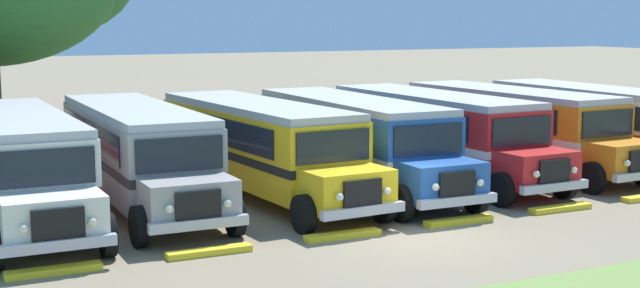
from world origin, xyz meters
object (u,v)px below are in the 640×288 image
(parked_bus_slot_1, at_px, (20,160))
(parked_bus_slot_4, at_px, (354,137))
(parked_bus_slot_5, at_px, (436,130))
(parked_bus_slot_2, at_px, (137,149))
(parked_bus_slot_7, at_px, (598,121))
(parked_bus_slot_3, at_px, (260,144))
(parked_bus_slot_6, at_px, (514,124))

(parked_bus_slot_1, xyz_separation_m, parked_bus_slot_4, (10.19, -0.00, 0.00))
(parked_bus_slot_4, xyz_separation_m, parked_bus_slot_5, (3.35, 0.36, 0.00))
(parked_bus_slot_2, xyz_separation_m, parked_bus_slot_4, (6.87, -0.51, 0.00))
(parked_bus_slot_4, xyz_separation_m, parked_bus_slot_7, (10.24, -0.03, 0.00))
(parked_bus_slot_7, bearing_deg, parked_bus_slot_4, -89.45)
(parked_bus_slot_1, bearing_deg, parked_bus_slot_3, 89.81)
(parked_bus_slot_1, bearing_deg, parked_bus_slot_6, 91.59)
(parked_bus_slot_5, height_order, parked_bus_slot_6, same)
(parked_bus_slot_2, bearing_deg, parked_bus_slot_6, 90.84)
(parked_bus_slot_3, bearing_deg, parked_bus_slot_1, -93.87)
(parked_bus_slot_4, bearing_deg, parked_bus_slot_1, -89.77)
(parked_bus_slot_3, xyz_separation_m, parked_bus_slot_5, (6.58, 0.32, 0.00))
(parked_bus_slot_6, bearing_deg, parked_bus_slot_3, -89.93)
(parked_bus_slot_1, height_order, parked_bus_slot_7, same)
(parked_bus_slot_6, bearing_deg, parked_bus_slot_4, -88.04)
(parked_bus_slot_1, distance_m, parked_bus_slot_2, 3.35)
(parked_bus_slot_2, xyz_separation_m, parked_bus_slot_7, (17.11, -0.54, 0.00))
(parked_bus_slot_2, height_order, parked_bus_slot_3, same)
(parked_bus_slot_2, distance_m, parked_bus_slot_3, 3.67)
(parked_bus_slot_4, distance_m, parked_bus_slot_5, 3.37)
(parked_bus_slot_6, bearing_deg, parked_bus_slot_1, -91.15)
(parked_bus_slot_2, height_order, parked_bus_slot_4, same)
(parked_bus_slot_2, xyz_separation_m, parked_bus_slot_5, (10.22, -0.15, 0.00))
(parked_bus_slot_3, xyz_separation_m, parked_bus_slot_7, (13.47, -0.08, 0.00))
(parked_bus_slot_1, relative_size, parked_bus_slot_7, 1.00)
(parked_bus_slot_1, distance_m, parked_bus_slot_5, 13.55)
(parked_bus_slot_1, relative_size, parked_bus_slot_4, 1.00)
(parked_bus_slot_4, relative_size, parked_bus_slot_5, 1.00)
(parked_bus_slot_4, distance_m, parked_bus_slot_7, 10.24)
(parked_bus_slot_2, bearing_deg, parked_bus_slot_7, 88.53)
(parked_bus_slot_1, relative_size, parked_bus_slot_3, 0.99)
(parked_bus_slot_4, bearing_deg, parked_bus_slot_7, 90.06)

